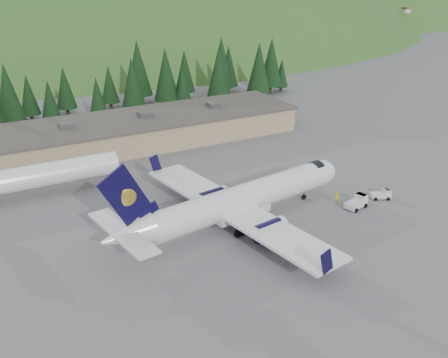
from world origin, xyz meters
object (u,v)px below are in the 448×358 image
baggage_tug_b (382,194)px  terminal_building (121,133)px  baggage_tug_a (357,202)px  airliner (239,201)px  ramp_worker (337,198)px  second_airliner (24,178)px

baggage_tug_b → terminal_building: 49.50m
baggage_tug_a → airliner: bearing=154.5°
baggage_tug_a → ramp_worker: 3.03m
baggage_tug_b → ramp_worker: (-7.04, 2.07, 0.17)m
second_airliner → baggage_tug_b: second_airliner is taller
airliner → baggage_tug_b: size_ratio=11.99×
airliner → second_airliner: bearing=128.3°
terminal_building → baggage_tug_a: bearing=-63.1°
second_airliner → baggage_tug_a: 48.89m
terminal_building → airliner: bearing=-84.1°
second_airliner → ramp_worker: second_airliner is taller
second_airliner → terminal_building: second_airliner is taller
second_airliner → terminal_building: (19.91, 16.00, -0.70)m
baggage_tug_b → terminal_building: size_ratio=0.04×
baggage_tug_b → airliner: bearing=-163.0°
terminal_building → baggage_tug_b: bearing=-57.3°
terminal_building → ramp_worker: terminal_building is taller
second_airliner → ramp_worker: bearing=-30.7°
baggage_tug_b → second_airliner: bearing=176.8°
ramp_worker → baggage_tug_a: bearing=126.8°
baggage_tug_a → ramp_worker: baggage_tug_a is taller
baggage_tug_a → terminal_building: bearing=104.0°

